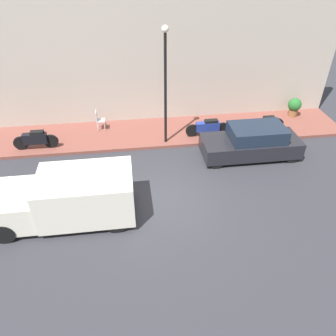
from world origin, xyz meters
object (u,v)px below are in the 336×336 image
object	(u,v)px
delivery_van	(65,198)
motorcycle_blue	(208,127)
potted_plant	(294,106)
cafe_chair	(99,119)
motorcycle_black	(36,139)
motorcycle_red	(266,123)
parked_car	(252,142)
streetlamp	(165,77)

from	to	relation	value
delivery_van	motorcycle_blue	xyz separation A→B (m)	(4.74, -6.04, -0.31)
potted_plant	cafe_chair	distance (m)	10.16
motorcycle_black	cafe_chair	bearing A→B (deg)	-62.35
motorcycle_red	potted_plant	bearing A→B (deg)	-57.05
parked_car	motorcycle_red	distance (m)	2.33
motorcycle_black	motorcycle_red	world-z (taller)	motorcycle_black
motorcycle_red	potted_plant	xyz separation A→B (m)	(1.34, -2.06, 0.15)
streetlamp	potted_plant	xyz separation A→B (m)	(1.74, -7.06, -2.55)
parked_car	cafe_chair	world-z (taller)	parked_car
motorcycle_blue	streetlamp	world-z (taller)	streetlamp
delivery_van	motorcycle_red	distance (m)	10.19
motorcycle_blue	cafe_chair	size ratio (longest dim) A/B	2.15
motorcycle_blue	potted_plant	world-z (taller)	potted_plant
cafe_chair	motorcycle_red	bearing A→B (deg)	-98.39
motorcycle_red	streetlamp	world-z (taller)	streetlamp
parked_car	potted_plant	distance (m)	4.70
delivery_van	motorcycle_black	world-z (taller)	delivery_van
motorcycle_red	motorcycle_black	bearing A→B (deg)	91.29
delivery_van	streetlamp	bearing A→B (deg)	-41.86
motorcycle_black	potted_plant	bearing A→B (deg)	-83.02
motorcycle_black	streetlamp	size ratio (longest dim) A/B	0.38
delivery_van	motorcycle_black	distance (m)	4.97
potted_plant	cafe_chair	world-z (taller)	potted_plant
cafe_chair	streetlamp	bearing A→B (deg)	-117.31
motorcycle_black	motorcycle_red	bearing A→B (deg)	-88.71
motorcycle_blue	delivery_van	bearing A→B (deg)	128.12
motorcycle_blue	potted_plant	distance (m)	5.19
delivery_van	potted_plant	size ratio (longest dim) A/B	4.84
parked_car	motorcycle_red	bearing A→B (deg)	-36.44
motorcycle_blue	cafe_chair	distance (m)	5.33
streetlamp	potted_plant	size ratio (longest dim) A/B	5.19
motorcycle_red	parked_car	bearing A→B (deg)	143.56
potted_plant	cafe_chair	xyz separation A→B (m)	(-0.14, 10.16, 0.00)
motorcycle_red	potted_plant	size ratio (longest dim) A/B	1.87
motorcycle_red	cafe_chair	size ratio (longest dim) A/B	1.88
potted_plant	motorcycle_red	bearing A→B (deg)	122.95
potted_plant	streetlamp	bearing A→B (deg)	103.86
delivery_van	motorcycle_black	bearing A→B (deg)	22.25
motorcycle_black	cafe_chair	size ratio (longest dim) A/B	1.99
motorcycle_black	streetlamp	distance (m)	6.41
motorcycle_blue	streetlamp	bearing A→B (deg)	98.56
parked_car	streetlamp	xyz separation A→B (m)	(1.46, 3.62, 2.57)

